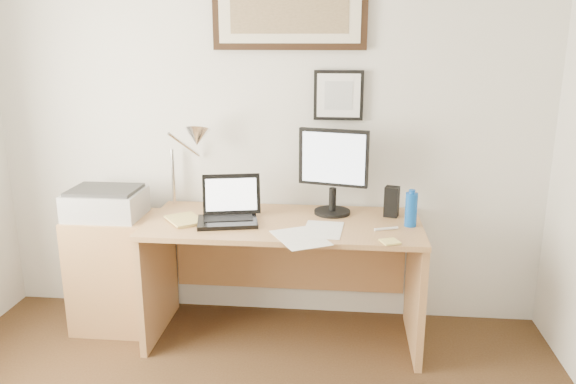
# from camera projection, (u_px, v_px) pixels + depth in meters

# --- Properties ---
(wall_back) EXTENTS (3.50, 0.02, 2.50)m
(wall_back) POSITION_uv_depth(u_px,v_px,m) (266.00, 126.00, 3.52)
(wall_back) COLOR silver
(wall_back) RESTS_ON ground
(side_cabinet) EXTENTS (0.50, 0.40, 0.73)m
(side_cabinet) POSITION_uv_depth(u_px,v_px,m) (116.00, 272.00, 3.53)
(side_cabinet) COLOR #A77546
(side_cabinet) RESTS_ON floor
(water_bottle) EXTENTS (0.07, 0.07, 0.19)m
(water_bottle) POSITION_uv_depth(u_px,v_px,m) (411.00, 210.00, 3.17)
(water_bottle) COLOR #0C49A8
(water_bottle) RESTS_ON desk
(bottle_cap) EXTENTS (0.04, 0.04, 0.02)m
(bottle_cap) POSITION_uv_depth(u_px,v_px,m) (412.00, 191.00, 3.14)
(bottle_cap) COLOR #0C49A8
(bottle_cap) RESTS_ON water_bottle
(speaker) EXTENTS (0.10, 0.09, 0.18)m
(speaker) POSITION_uv_depth(u_px,v_px,m) (392.00, 202.00, 3.35)
(speaker) COLOR black
(speaker) RESTS_ON desk
(paper_sheet_a) EXTENTS (0.37, 0.41, 0.00)m
(paper_sheet_a) POSITION_uv_depth(u_px,v_px,m) (300.00, 238.00, 3.00)
(paper_sheet_a) COLOR white
(paper_sheet_a) RESTS_ON desk
(paper_sheet_b) EXTENTS (0.23, 0.32, 0.00)m
(paper_sheet_b) POSITION_uv_depth(u_px,v_px,m) (323.00, 230.00, 3.13)
(paper_sheet_b) COLOR white
(paper_sheet_b) RESTS_ON desk
(sticky_pad) EXTENTS (0.12, 0.12, 0.01)m
(sticky_pad) POSITION_uv_depth(u_px,v_px,m) (390.00, 242.00, 2.93)
(sticky_pad) COLOR #F4DD73
(sticky_pad) RESTS_ON desk
(marker_pen) EXTENTS (0.14, 0.06, 0.02)m
(marker_pen) POSITION_uv_depth(u_px,v_px,m) (386.00, 229.00, 3.12)
(marker_pen) COLOR white
(marker_pen) RESTS_ON desk
(book) EXTENTS (0.28, 0.30, 0.02)m
(book) POSITION_uv_depth(u_px,v_px,m) (170.00, 222.00, 3.23)
(book) COLOR #D1B762
(book) RESTS_ON desk
(desk) EXTENTS (1.60, 0.70, 0.75)m
(desk) POSITION_uv_depth(u_px,v_px,m) (285.00, 253.00, 3.42)
(desk) COLOR #A77546
(desk) RESTS_ON floor
(laptop) EXTENTS (0.38, 0.36, 0.26)m
(laptop) POSITION_uv_depth(u_px,v_px,m) (229.00, 212.00, 3.27)
(laptop) COLOR black
(laptop) RESTS_ON desk
(lcd_monitor) EXTENTS (0.42, 0.22, 0.52)m
(lcd_monitor) POSITION_uv_depth(u_px,v_px,m) (333.00, 167.00, 3.34)
(lcd_monitor) COLOR black
(lcd_monitor) RESTS_ON desk
(printer) EXTENTS (0.44, 0.34, 0.18)m
(printer) POSITION_uv_depth(u_px,v_px,m) (106.00, 203.00, 3.41)
(printer) COLOR #ADADB0
(printer) RESTS_ON side_cabinet
(desk_lamp) EXTENTS (0.29, 0.27, 0.53)m
(desk_lamp) POSITION_uv_depth(u_px,v_px,m) (195.00, 140.00, 3.39)
(desk_lamp) COLOR silver
(desk_lamp) RESTS_ON desk
(picture_large) EXTENTS (0.92, 0.04, 0.47)m
(picture_large) POSITION_uv_depth(u_px,v_px,m) (289.00, 9.00, 3.29)
(picture_large) COLOR black
(picture_large) RESTS_ON wall_back
(picture_small) EXTENTS (0.30, 0.03, 0.30)m
(picture_small) POSITION_uv_depth(u_px,v_px,m) (339.00, 95.00, 3.39)
(picture_small) COLOR black
(picture_small) RESTS_ON wall_back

